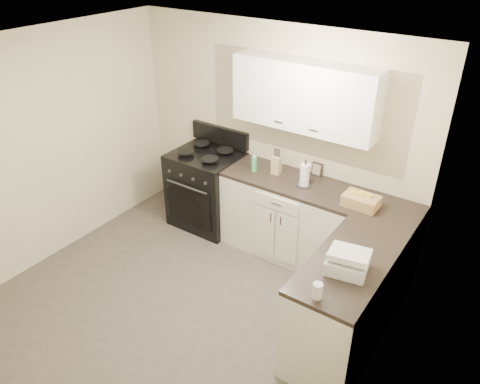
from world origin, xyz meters
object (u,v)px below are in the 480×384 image
Objects in this scene: paper_towel at (305,175)px; countertop_grill at (347,264)px; wicker_basket at (361,201)px; knife_block at (277,165)px; stove at (207,190)px.

paper_towel is 0.78× the size of countertop_grill.
wicker_basket is at bearing 95.22° from countertop_grill.
knife_block is 1.04m from wicker_basket.
paper_towel is 0.72× the size of wicker_basket.
countertop_grill is at bearing -48.26° from paper_towel.
wicker_basket is (1.03, -0.13, -0.05)m from knife_block.
countertop_grill is at bearing -73.87° from wicker_basket.
stove is at bearing 178.33° from wicker_basket.
wicker_basket reaches higher than stove.
wicker_basket is (1.97, -0.06, 0.54)m from stove.
wicker_basket is 1.03m from countertop_grill.
wicker_basket is at bearing -5.19° from paper_towel.
stove is 1.11m from knife_block.
knife_block is at bearing 4.12° from stove.
paper_towel reaches higher than countertop_grill.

